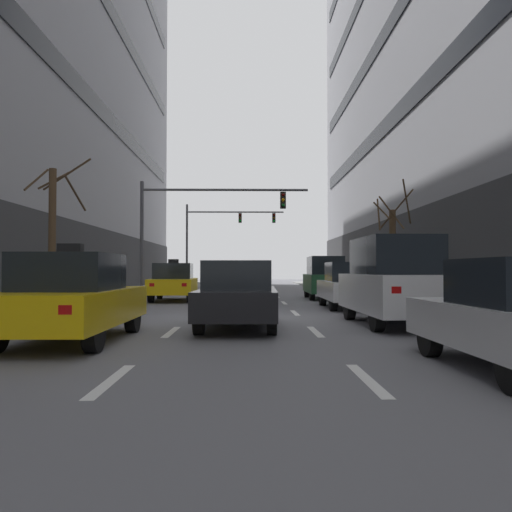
% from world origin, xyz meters
% --- Properties ---
extents(ground_plane, '(120.00, 120.00, 0.00)m').
position_xyz_m(ground_plane, '(0.00, 0.00, 0.00)').
color(ground_plane, slate).
extents(sidewalk_left, '(3.82, 80.00, 0.14)m').
position_xyz_m(sidewalk_left, '(-6.77, 0.00, 0.07)').
color(sidewalk_left, gray).
rests_on(sidewalk_left, ground).
extents(sidewalk_right, '(3.82, 80.00, 0.14)m').
position_xyz_m(sidewalk_right, '(6.77, 0.00, 0.07)').
color(sidewalk_right, gray).
rests_on(sidewalk_right, ground).
extents(lane_stripe_l1_s2, '(0.16, 2.00, 0.01)m').
position_xyz_m(lane_stripe_l1_s2, '(-1.62, -8.00, 0.00)').
color(lane_stripe_l1_s2, silver).
rests_on(lane_stripe_l1_s2, ground).
extents(lane_stripe_l1_s3, '(0.16, 2.00, 0.01)m').
position_xyz_m(lane_stripe_l1_s3, '(-1.62, -3.00, 0.00)').
color(lane_stripe_l1_s3, silver).
rests_on(lane_stripe_l1_s3, ground).
extents(lane_stripe_l1_s4, '(0.16, 2.00, 0.01)m').
position_xyz_m(lane_stripe_l1_s4, '(-1.62, 2.00, 0.00)').
color(lane_stripe_l1_s4, silver).
rests_on(lane_stripe_l1_s4, ground).
extents(lane_stripe_l1_s5, '(0.16, 2.00, 0.01)m').
position_xyz_m(lane_stripe_l1_s5, '(-1.62, 7.00, 0.00)').
color(lane_stripe_l1_s5, silver).
rests_on(lane_stripe_l1_s5, ground).
extents(lane_stripe_l1_s6, '(0.16, 2.00, 0.01)m').
position_xyz_m(lane_stripe_l1_s6, '(-1.62, 12.00, 0.00)').
color(lane_stripe_l1_s6, silver).
rests_on(lane_stripe_l1_s6, ground).
extents(lane_stripe_l1_s7, '(0.16, 2.00, 0.01)m').
position_xyz_m(lane_stripe_l1_s7, '(-1.62, 17.00, 0.00)').
color(lane_stripe_l1_s7, silver).
rests_on(lane_stripe_l1_s7, ground).
extents(lane_stripe_l1_s8, '(0.16, 2.00, 0.01)m').
position_xyz_m(lane_stripe_l1_s8, '(-1.62, 22.00, 0.00)').
color(lane_stripe_l1_s8, silver).
rests_on(lane_stripe_l1_s8, ground).
extents(lane_stripe_l1_s9, '(0.16, 2.00, 0.01)m').
position_xyz_m(lane_stripe_l1_s9, '(-1.62, 27.00, 0.00)').
color(lane_stripe_l1_s9, silver).
rests_on(lane_stripe_l1_s9, ground).
extents(lane_stripe_l1_s10, '(0.16, 2.00, 0.01)m').
position_xyz_m(lane_stripe_l1_s10, '(-1.62, 32.00, 0.00)').
color(lane_stripe_l1_s10, silver).
rests_on(lane_stripe_l1_s10, ground).
extents(lane_stripe_l2_s2, '(0.16, 2.00, 0.01)m').
position_xyz_m(lane_stripe_l2_s2, '(1.62, -8.00, 0.00)').
color(lane_stripe_l2_s2, silver).
rests_on(lane_stripe_l2_s2, ground).
extents(lane_stripe_l2_s3, '(0.16, 2.00, 0.01)m').
position_xyz_m(lane_stripe_l2_s3, '(1.62, -3.00, 0.00)').
color(lane_stripe_l2_s3, silver).
rests_on(lane_stripe_l2_s3, ground).
extents(lane_stripe_l2_s4, '(0.16, 2.00, 0.01)m').
position_xyz_m(lane_stripe_l2_s4, '(1.62, 2.00, 0.00)').
color(lane_stripe_l2_s4, silver).
rests_on(lane_stripe_l2_s4, ground).
extents(lane_stripe_l2_s5, '(0.16, 2.00, 0.01)m').
position_xyz_m(lane_stripe_l2_s5, '(1.62, 7.00, 0.00)').
color(lane_stripe_l2_s5, silver).
rests_on(lane_stripe_l2_s5, ground).
extents(lane_stripe_l2_s6, '(0.16, 2.00, 0.01)m').
position_xyz_m(lane_stripe_l2_s6, '(1.62, 12.00, 0.00)').
color(lane_stripe_l2_s6, silver).
rests_on(lane_stripe_l2_s6, ground).
extents(lane_stripe_l2_s7, '(0.16, 2.00, 0.01)m').
position_xyz_m(lane_stripe_l2_s7, '(1.62, 17.00, 0.00)').
color(lane_stripe_l2_s7, silver).
rests_on(lane_stripe_l2_s7, ground).
extents(lane_stripe_l2_s8, '(0.16, 2.00, 0.01)m').
position_xyz_m(lane_stripe_l2_s8, '(1.62, 22.00, 0.00)').
color(lane_stripe_l2_s8, silver).
rests_on(lane_stripe_l2_s8, ground).
extents(lane_stripe_l2_s9, '(0.16, 2.00, 0.01)m').
position_xyz_m(lane_stripe_l2_s9, '(1.62, 27.00, 0.00)').
color(lane_stripe_l2_s9, silver).
rests_on(lane_stripe_l2_s9, ground).
extents(lane_stripe_l2_s10, '(0.16, 2.00, 0.01)m').
position_xyz_m(lane_stripe_l2_s10, '(1.62, 32.00, 0.00)').
color(lane_stripe_l2_s10, silver).
rests_on(lane_stripe_l2_s10, ground).
extents(taxi_driving_0, '(2.06, 4.58, 1.87)m').
position_xyz_m(taxi_driving_0, '(-3.28, 8.67, 0.83)').
color(taxi_driving_0, black).
rests_on(taxi_driving_0, ground).
extents(car_driving_1, '(1.90, 4.33, 1.60)m').
position_xyz_m(car_driving_1, '(-0.14, -2.32, 0.79)').
color(car_driving_1, black).
rests_on(car_driving_1, ground).
extents(taxi_driving_2, '(2.06, 4.59, 1.88)m').
position_xyz_m(taxi_driving_2, '(-0.01, 28.78, 0.84)').
color(taxi_driving_2, black).
rests_on(taxi_driving_2, ground).
extents(taxi_driving_3, '(1.90, 4.41, 1.82)m').
position_xyz_m(taxi_driving_3, '(0.04, 19.62, 0.81)').
color(taxi_driving_3, black).
rests_on(taxi_driving_3, ground).
extents(taxi_driving_4, '(1.94, 4.58, 1.90)m').
position_xyz_m(taxi_driving_4, '(-3.31, -4.51, 0.85)').
color(taxi_driving_4, black).
rests_on(taxi_driving_4, ground).
extents(car_driving_5, '(1.89, 4.22, 1.56)m').
position_xyz_m(car_driving_5, '(0.14, 6.28, 0.77)').
color(car_driving_5, black).
rests_on(car_driving_5, ground).
extents(car_parked_1, '(2.02, 4.63, 2.22)m').
position_xyz_m(car_parked_1, '(3.81, -1.63, 1.10)').
color(car_parked_1, black).
rests_on(car_parked_1, ground).
extents(car_parked_2, '(1.93, 4.47, 1.67)m').
position_xyz_m(car_parked_2, '(3.81, 4.00, 0.82)').
color(car_parked_2, black).
rests_on(car_parked_2, ground).
extents(car_parked_3, '(1.83, 4.23, 2.03)m').
position_xyz_m(car_parked_3, '(3.81, 9.96, 1.01)').
color(car_parked_3, black).
rests_on(car_parked_3, ground).
extents(traffic_signal_0, '(8.48, 0.35, 5.72)m').
position_xyz_m(traffic_signal_0, '(-2.57, 11.15, 4.14)').
color(traffic_signal_0, '#4C4C51').
rests_on(traffic_signal_0, sidewalk_left).
extents(traffic_signal_1, '(8.56, 0.35, 6.99)m').
position_xyz_m(traffic_signal_1, '(-2.43, 30.02, 5.01)').
color(traffic_signal_1, '#4C4C51').
rests_on(traffic_signal_1, sidewalk_left).
extents(street_tree_0, '(1.81, 1.94, 5.08)m').
position_xyz_m(street_tree_0, '(6.38, 7.50, 2.33)').
color(street_tree_0, '#4C3823').
rests_on(street_tree_0, sidewalk_right).
extents(street_tree_1, '(1.82, 1.94, 5.13)m').
position_xyz_m(street_tree_1, '(-6.38, 2.46, 2.66)').
color(street_tree_1, '#4C3823').
rests_on(street_tree_1, sidewalk_left).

